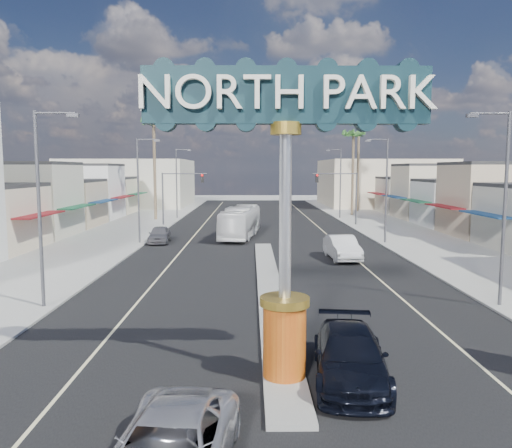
{
  "coord_description": "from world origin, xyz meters",
  "views": [
    {
      "loc": [
        -1.02,
        -12.59,
        6.42
      ],
      "look_at": [
        -0.77,
        10.56,
        3.87
      ],
      "focal_mm": 35.0,
      "sensor_mm": 36.0,
      "label": 1
    }
  ],
  "objects_px": {
    "streetlight_r_far": "(339,180)",
    "car_parked_right": "(342,248)",
    "gateway_sign": "(286,186)",
    "streetlight_l_near": "(42,199)",
    "city_bus": "(240,222)",
    "streetlight_r_near": "(502,199)",
    "traffic_signal_left": "(179,188)",
    "streetlight_l_far": "(178,180)",
    "palm_right_mid": "(354,138)",
    "traffic_signal_right": "(341,188)",
    "streetlight_r_mid": "(385,185)",
    "palm_left_far": "(154,128)",
    "suv_right": "(350,356)",
    "streetlight_l_mid": "(140,185)",
    "car_parked_left": "(160,234)",
    "palm_right_far": "(359,128)"
  },
  "relations": [
    {
      "from": "streetlight_r_far",
      "to": "car_parked_right",
      "type": "distance_m",
      "value": 30.19
    },
    {
      "from": "gateway_sign",
      "to": "streetlight_l_near",
      "type": "distance_m",
      "value": 13.19
    },
    {
      "from": "city_bus",
      "to": "streetlight_r_near",
      "type": "bearing_deg",
      "value": -54.9
    },
    {
      "from": "traffic_signal_left",
      "to": "streetlight_l_far",
      "type": "xyz_separation_m",
      "value": [
        -1.25,
        8.01,
        0.79
      ]
    },
    {
      "from": "palm_right_mid",
      "to": "car_parked_right",
      "type": "height_order",
      "value": "palm_right_mid"
    },
    {
      "from": "traffic_signal_right",
      "to": "car_parked_right",
      "type": "relative_size",
      "value": 1.17
    },
    {
      "from": "streetlight_l_near",
      "to": "streetlight_r_mid",
      "type": "bearing_deg",
      "value": 43.79
    },
    {
      "from": "traffic_signal_left",
      "to": "streetlight_r_far",
      "type": "distance_m",
      "value": 21.2
    },
    {
      "from": "traffic_signal_right",
      "to": "streetlight_r_far",
      "type": "bearing_deg",
      "value": 81.14
    },
    {
      "from": "gateway_sign",
      "to": "palm_left_far",
      "type": "relative_size",
      "value": 0.7
    },
    {
      "from": "gateway_sign",
      "to": "traffic_signal_right",
      "type": "relative_size",
      "value": 1.53
    },
    {
      "from": "streetlight_r_far",
      "to": "suv_right",
      "type": "bearing_deg",
      "value": -99.58
    },
    {
      "from": "streetlight_r_far",
      "to": "palm_right_mid",
      "type": "relative_size",
      "value": 0.74
    },
    {
      "from": "streetlight_l_mid",
      "to": "streetlight_r_mid",
      "type": "bearing_deg",
      "value": 0.0
    },
    {
      "from": "suv_right",
      "to": "car_parked_left",
      "type": "xyz_separation_m",
      "value": [
        -11.0,
        28.65,
        -0.03
      ]
    },
    {
      "from": "palm_left_far",
      "to": "palm_right_mid",
      "type": "distance_m",
      "value": 26.7
    },
    {
      "from": "streetlight_l_mid",
      "to": "car_parked_left",
      "type": "xyz_separation_m",
      "value": [
        1.43,
        0.67,
        -4.33
      ]
    },
    {
      "from": "gateway_sign",
      "to": "suv_right",
      "type": "bearing_deg",
      "value": 1.27
    },
    {
      "from": "streetlight_l_mid",
      "to": "palm_left_far",
      "type": "height_order",
      "value": "palm_left_far"
    },
    {
      "from": "gateway_sign",
      "to": "city_bus",
      "type": "height_order",
      "value": "gateway_sign"
    },
    {
      "from": "streetlight_r_near",
      "to": "car_parked_left",
      "type": "bearing_deg",
      "value": 133.23
    },
    {
      "from": "streetlight_r_far",
      "to": "car_parked_right",
      "type": "bearing_deg",
      "value": -99.5
    },
    {
      "from": "streetlight_l_far",
      "to": "palm_right_far",
      "type": "xyz_separation_m",
      "value": [
        25.43,
        10.0,
        7.32
      ]
    },
    {
      "from": "palm_right_mid",
      "to": "car_parked_left",
      "type": "distance_m",
      "value": 34.97
    },
    {
      "from": "streetlight_r_mid",
      "to": "palm_right_far",
      "type": "relative_size",
      "value": 0.64
    },
    {
      "from": "palm_right_far",
      "to": "palm_right_mid",
      "type": "bearing_deg",
      "value": -108.43
    },
    {
      "from": "car_parked_left",
      "to": "streetlight_r_far",
      "type": "bearing_deg",
      "value": 43.92
    },
    {
      "from": "streetlight_r_far",
      "to": "streetlight_l_mid",
      "type": "bearing_deg",
      "value": -133.48
    },
    {
      "from": "streetlight_r_far",
      "to": "city_bus",
      "type": "relative_size",
      "value": 0.86
    },
    {
      "from": "palm_left_far",
      "to": "gateway_sign",
      "type": "bearing_deg",
      "value": -74.85
    },
    {
      "from": "streetlight_r_mid",
      "to": "car_parked_right",
      "type": "bearing_deg",
      "value": -123.38
    },
    {
      "from": "streetlight_r_mid",
      "to": "city_bus",
      "type": "distance_m",
      "value": 13.6
    },
    {
      "from": "streetlight_l_mid",
      "to": "car_parked_right",
      "type": "bearing_deg",
      "value": -25.17
    },
    {
      "from": "car_parked_right",
      "to": "streetlight_l_mid",
      "type": "bearing_deg",
      "value": 151.49
    },
    {
      "from": "gateway_sign",
      "to": "streetlight_l_far",
      "type": "bearing_deg",
      "value": 101.78
    },
    {
      "from": "streetlight_r_near",
      "to": "streetlight_r_mid",
      "type": "bearing_deg",
      "value": 90.0
    },
    {
      "from": "streetlight_r_far",
      "to": "city_bus",
      "type": "height_order",
      "value": "streetlight_r_far"
    },
    {
      "from": "streetlight_l_far",
      "to": "suv_right",
      "type": "xyz_separation_m",
      "value": [
        12.43,
        -49.98,
        -4.3
      ]
    },
    {
      "from": "palm_left_far",
      "to": "car_parked_left",
      "type": "xyz_separation_m",
      "value": [
        4.0,
        -19.33,
        -10.76
      ]
    },
    {
      "from": "streetlight_l_mid",
      "to": "palm_left_far",
      "type": "xyz_separation_m",
      "value": [
        -2.57,
        20.0,
        6.43
      ]
    },
    {
      "from": "palm_right_mid",
      "to": "palm_left_far",
      "type": "bearing_deg",
      "value": -167.01
    },
    {
      "from": "palm_right_far",
      "to": "suv_right",
      "type": "relative_size",
      "value": 2.68
    },
    {
      "from": "streetlight_l_far",
      "to": "traffic_signal_right",
      "type": "bearing_deg",
      "value": -22.2
    },
    {
      "from": "palm_right_far",
      "to": "car_parked_left",
      "type": "distance_m",
      "value": 41.15
    },
    {
      "from": "traffic_signal_right",
      "to": "palm_right_far",
      "type": "distance_m",
      "value": 20.59
    },
    {
      "from": "gateway_sign",
      "to": "city_bus",
      "type": "distance_m",
      "value": 32.55
    },
    {
      "from": "traffic_signal_right",
      "to": "car_parked_left",
      "type": "distance_m",
      "value": 22.82
    },
    {
      "from": "palm_right_mid",
      "to": "streetlight_r_near",
      "type": "bearing_deg",
      "value": -93.19
    },
    {
      "from": "palm_right_far",
      "to": "streetlight_r_far",
      "type": "bearing_deg",
      "value": -114.55
    },
    {
      "from": "city_bus",
      "to": "streetlight_l_near",
      "type": "bearing_deg",
      "value": -101.36
    }
  ]
}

